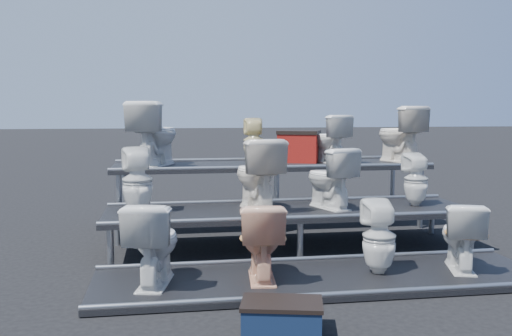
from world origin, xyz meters
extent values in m
plane|color=black|center=(0.00, 0.00, 0.00)|extent=(80.00, 80.00, 0.00)
cube|color=black|center=(0.00, -1.30, 0.03)|extent=(4.20, 1.20, 0.06)
cube|color=black|center=(0.00, 0.00, 0.23)|extent=(4.20, 1.20, 0.46)
cube|color=black|center=(0.00, 1.30, 0.43)|extent=(4.20, 1.20, 0.86)
imported|color=silver|center=(-1.53, -1.30, 0.44)|extent=(0.56, 0.81, 0.75)
imported|color=#EBAD89|center=(-0.57, -1.30, 0.42)|extent=(0.47, 0.74, 0.72)
imported|color=silver|center=(0.56, -1.30, 0.41)|extent=(0.33, 0.34, 0.70)
imported|color=silver|center=(1.39, -1.30, 0.39)|extent=(0.55, 0.73, 0.67)
imported|color=silver|center=(-1.72, 0.00, 0.83)|extent=(0.38, 0.38, 0.73)
imported|color=silver|center=(-0.39, 0.00, 0.87)|extent=(0.57, 0.87, 0.82)
imported|color=silver|center=(0.46, 0.00, 0.81)|extent=(0.59, 0.78, 0.71)
imported|color=silver|center=(1.52, 0.00, 0.77)|extent=(0.29, 0.29, 0.63)
imported|color=silver|center=(-1.54, 1.30, 1.28)|extent=(0.78, 0.95, 0.84)
imported|color=beige|center=(-0.22, 1.30, 1.17)|extent=(0.30, 0.30, 0.63)
imported|color=silver|center=(0.84, 1.30, 1.19)|extent=(0.54, 0.73, 0.66)
imported|color=silver|center=(1.86, 1.30, 1.25)|extent=(0.62, 0.86, 0.78)
cube|color=maroon|center=(0.46, 1.50, 1.06)|extent=(0.67, 0.61, 0.39)
cube|color=#0E1B35|center=(-0.61, -2.42, 0.10)|extent=(0.63, 0.46, 0.20)
camera|label=1|loc=(-1.43, -6.31, 1.62)|focal=40.00mm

